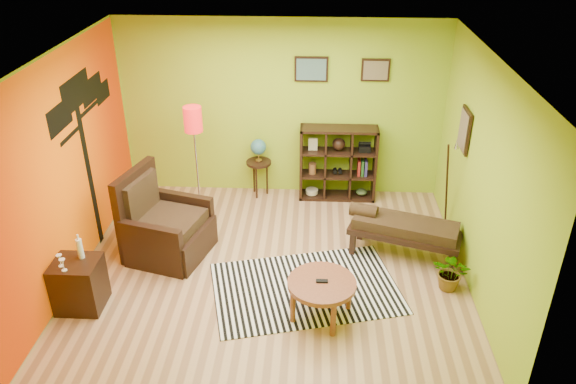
{
  "coord_description": "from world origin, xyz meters",
  "views": [
    {
      "loc": [
        0.52,
        -5.99,
        4.39
      ],
      "look_at": [
        0.21,
        0.21,
        1.05
      ],
      "focal_mm": 35.0,
      "sensor_mm": 36.0,
      "label": 1
    }
  ],
  "objects_px": {
    "bench": "(402,228)",
    "coffee_table": "(322,286)",
    "side_cabinet": "(79,284)",
    "cube_shelf": "(339,163)",
    "floor_lamp": "(194,130)",
    "armchair": "(164,230)",
    "globe_table": "(258,153)",
    "potted_plant": "(451,276)"
  },
  "relations": [
    {
      "from": "coffee_table",
      "to": "armchair",
      "type": "xyz_separation_m",
      "value": [
        -2.12,
        1.2,
        -0.06
      ]
    },
    {
      "from": "armchair",
      "to": "globe_table",
      "type": "height_order",
      "value": "armchair"
    },
    {
      "from": "globe_table",
      "to": "floor_lamp",
      "type": "bearing_deg",
      "value": -136.93
    },
    {
      "from": "floor_lamp",
      "to": "bench",
      "type": "xyz_separation_m",
      "value": [
        2.89,
        -0.86,
        -0.99
      ]
    },
    {
      "from": "side_cabinet",
      "to": "floor_lamp",
      "type": "height_order",
      "value": "floor_lamp"
    },
    {
      "from": "armchair",
      "to": "bench",
      "type": "bearing_deg",
      "value": 1.57
    },
    {
      "from": "side_cabinet",
      "to": "bench",
      "type": "xyz_separation_m",
      "value": [
        3.91,
        1.26,
        0.12
      ]
    },
    {
      "from": "armchair",
      "to": "side_cabinet",
      "type": "distance_m",
      "value": 1.38
    },
    {
      "from": "floor_lamp",
      "to": "potted_plant",
      "type": "bearing_deg",
      "value": -24.53
    },
    {
      "from": "potted_plant",
      "to": "floor_lamp",
      "type": "bearing_deg",
      "value": 155.47
    },
    {
      "from": "coffee_table",
      "to": "bench",
      "type": "distance_m",
      "value": 1.67
    },
    {
      "from": "potted_plant",
      "to": "coffee_table",
      "type": "bearing_deg",
      "value": -159.96
    },
    {
      "from": "armchair",
      "to": "potted_plant",
      "type": "bearing_deg",
      "value": -9.35
    },
    {
      "from": "cube_shelf",
      "to": "potted_plant",
      "type": "height_order",
      "value": "cube_shelf"
    },
    {
      "from": "armchair",
      "to": "bench",
      "type": "distance_m",
      "value": 3.19
    },
    {
      "from": "armchair",
      "to": "side_cabinet",
      "type": "relative_size",
      "value": 1.28
    },
    {
      "from": "side_cabinet",
      "to": "cube_shelf",
      "type": "xyz_separation_m",
      "value": [
        3.11,
        2.87,
        0.28
      ]
    },
    {
      "from": "cube_shelf",
      "to": "bench",
      "type": "distance_m",
      "value": 1.81
    },
    {
      "from": "bench",
      "to": "globe_table",
      "type": "bearing_deg",
      "value": 141.77
    },
    {
      "from": "globe_table",
      "to": "potted_plant",
      "type": "relative_size",
      "value": 1.95
    },
    {
      "from": "cube_shelf",
      "to": "potted_plant",
      "type": "distance_m",
      "value": 2.7
    },
    {
      "from": "cube_shelf",
      "to": "side_cabinet",
      "type": "bearing_deg",
      "value": -137.36
    },
    {
      "from": "coffee_table",
      "to": "globe_table",
      "type": "height_order",
      "value": "globe_table"
    },
    {
      "from": "coffee_table",
      "to": "cube_shelf",
      "type": "distance_m",
      "value": 2.92
    },
    {
      "from": "bench",
      "to": "armchair",
      "type": "bearing_deg",
      "value": -178.43
    },
    {
      "from": "cube_shelf",
      "to": "bench",
      "type": "relative_size",
      "value": 0.77
    },
    {
      "from": "armchair",
      "to": "potted_plant",
      "type": "relative_size",
      "value": 2.42
    },
    {
      "from": "bench",
      "to": "coffee_table",
      "type": "bearing_deg",
      "value": -129.69
    },
    {
      "from": "armchair",
      "to": "globe_table",
      "type": "distance_m",
      "value": 2.09
    },
    {
      "from": "side_cabinet",
      "to": "potted_plant",
      "type": "xyz_separation_m",
      "value": [
        4.45,
        0.56,
        -0.12
      ]
    },
    {
      "from": "globe_table",
      "to": "cube_shelf",
      "type": "xyz_separation_m",
      "value": [
        1.27,
        -0.02,
        -0.13
      ]
    },
    {
      "from": "coffee_table",
      "to": "bench",
      "type": "bearing_deg",
      "value": 50.31
    },
    {
      "from": "floor_lamp",
      "to": "bench",
      "type": "bearing_deg",
      "value": -16.61
    },
    {
      "from": "coffee_table",
      "to": "floor_lamp",
      "type": "height_order",
      "value": "floor_lamp"
    },
    {
      "from": "globe_table",
      "to": "bench",
      "type": "xyz_separation_m",
      "value": [
        2.07,
        -1.63,
        -0.3
      ]
    },
    {
      "from": "armchair",
      "to": "globe_table",
      "type": "bearing_deg",
      "value": 56.82
    },
    {
      "from": "coffee_table",
      "to": "globe_table",
      "type": "xyz_separation_m",
      "value": [
        -1.0,
        2.92,
        0.32
      ]
    },
    {
      "from": "coffee_table",
      "to": "side_cabinet",
      "type": "height_order",
      "value": "side_cabinet"
    },
    {
      "from": "armchair",
      "to": "bench",
      "type": "xyz_separation_m",
      "value": [
        3.19,
        0.09,
        0.07
      ]
    },
    {
      "from": "potted_plant",
      "to": "armchair",
      "type": "bearing_deg",
      "value": 170.65
    },
    {
      "from": "side_cabinet",
      "to": "floor_lamp",
      "type": "bearing_deg",
      "value": 64.22
    },
    {
      "from": "side_cabinet",
      "to": "bench",
      "type": "height_order",
      "value": "side_cabinet"
    }
  ]
}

